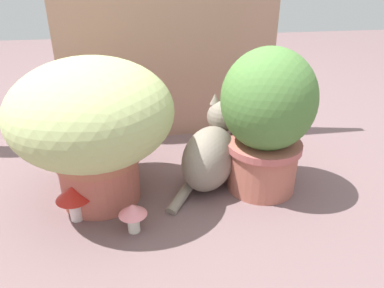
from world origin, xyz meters
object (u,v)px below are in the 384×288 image
(grass_planter, at_px, (93,121))
(leafy_planter, at_px, (267,118))
(mushroom_ornament_red, at_px, (74,196))
(mushroom_ornament_pink, at_px, (133,213))
(cat, at_px, (211,153))

(grass_planter, relative_size, leafy_planter, 1.02)
(grass_planter, height_order, leafy_planter, leafy_planter)
(grass_planter, xyz_separation_m, leafy_planter, (0.55, -0.02, -0.02))
(leafy_planter, height_order, mushroom_ornament_red, leafy_planter)
(grass_planter, relative_size, mushroom_ornament_red, 4.17)
(mushroom_ornament_pink, bearing_deg, leafy_planter, 20.56)
(grass_planter, bearing_deg, cat, 4.70)
(grass_planter, distance_m, mushroom_ornament_pink, 0.30)
(grass_planter, height_order, cat, grass_planter)
(grass_planter, bearing_deg, mushroom_ornament_red, -124.64)
(cat, bearing_deg, grass_planter, -175.30)
(grass_planter, bearing_deg, leafy_planter, -2.16)
(leafy_planter, bearing_deg, mushroom_ornament_red, -172.43)
(grass_planter, height_order, mushroom_ornament_pink, grass_planter)
(grass_planter, xyz_separation_m, cat, (0.38, 0.03, -0.16))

